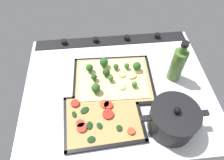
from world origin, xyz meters
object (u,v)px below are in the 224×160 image
Objects in this scene: veggie_pizza_back at (102,118)px; cooking_pot at (173,119)px; oil_bottle at (177,64)px; baking_tray_front at (113,80)px; baking_tray_back at (103,119)px; broccoli_pizza at (113,77)px.

cooking_pot is at bearing 168.32° from veggie_pizza_back.
oil_bottle is at bearing -108.86° from cooking_pot.
oil_bottle is (-33.60, -18.00, 7.42)cm from veggie_pizza_back.
cooking_pot is 1.18× the size of oil_bottle.
oil_bottle reaches higher than baking_tray_front.
baking_tray_front is 1.73× the size of oil_bottle.
oil_bottle reaches higher than baking_tray_back.
baking_tray_back is 26.24cm from cooking_pot.
broccoli_pizza reaches higher than veggie_pizza_back.
baking_tray_front is 1.64cm from broccoli_pizza.
oil_bottle is at bearing -151.35° from baking_tray_back.
broccoli_pizza reaches higher than baking_tray_back.
cooking_pot reaches higher than broccoli_pizza.
broccoli_pizza is at bearing -106.94° from baking_tray_back.
cooking_pot is at bearing 129.48° from baking_tray_front.
veggie_pizza_back reaches higher than baking_tray_front.
veggie_pizza_back is (0.43, -0.13, 0.74)cm from baking_tray_back.
baking_tray_front is 19.37cm from veggie_pizza_back.
veggie_pizza_back is (6.17, 18.35, 0.75)cm from baking_tray_front.
veggie_pizza_back is at bearing -16.29° from baking_tray_back.
oil_bottle is at bearing 178.25° from broccoli_pizza.
baking_tray_front is 28.63cm from oil_bottle.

